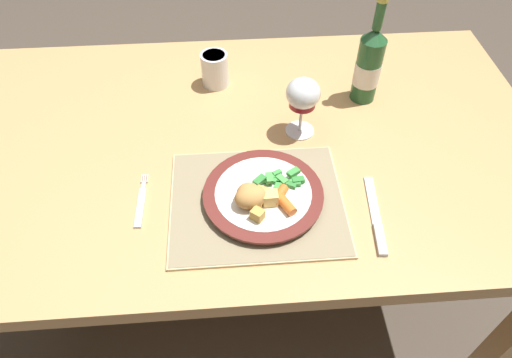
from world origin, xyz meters
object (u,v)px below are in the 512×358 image
drinking_cup (215,69)px  dining_table (238,165)px  bottle (369,65)px  dinner_plate (263,195)px  table_knife (377,221)px  wine_glass (303,96)px  fork (141,204)px

drinking_cup → dining_table: bearing=-77.7°
bottle → drinking_cup: bottle is taller
drinking_cup → dinner_plate: bearing=-77.3°
dinner_plate → table_knife: bearing=-18.2°
table_knife → bottle: (0.06, 0.38, 0.09)m
table_knife → wine_glass: bearing=112.8°
dinner_plate → fork: size_ratio=1.75×
dining_table → drinking_cup: (-0.05, 0.21, 0.14)m
dining_table → bottle: bearing=21.6°
dinner_plate → bottle: 0.42m
dinner_plate → wine_glass: wine_glass is taller
dinner_plate → bottle: (0.27, 0.31, 0.08)m
fork → dining_table: bearing=41.6°
fork → table_knife: bearing=-9.6°
dinner_plate → fork: dinner_plate is taller
wine_glass → drinking_cup: 0.28m
table_knife → bottle: bottle is taller
dining_table → fork: (-0.20, -0.18, 0.09)m
dinner_plate → wine_glass: 0.24m
bottle → table_knife: bearing=-98.8°
dinner_plate → dining_table: bearing=103.2°
table_knife → bottle: size_ratio=0.74×
dining_table → table_knife: (0.26, -0.26, 0.09)m
fork → drinking_cup: bearing=68.1°
bottle → dining_table: bearing=-158.4°
table_knife → wine_glass: size_ratio=1.35×
dining_table → wine_glass: bearing=5.1°
dining_table → dinner_plate: bearing=-76.8°
bottle → fork: bearing=-149.6°
wine_glass → fork: bearing=-151.0°
bottle → drinking_cup: bearing=167.2°
dining_table → drinking_cup: bearing=102.3°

